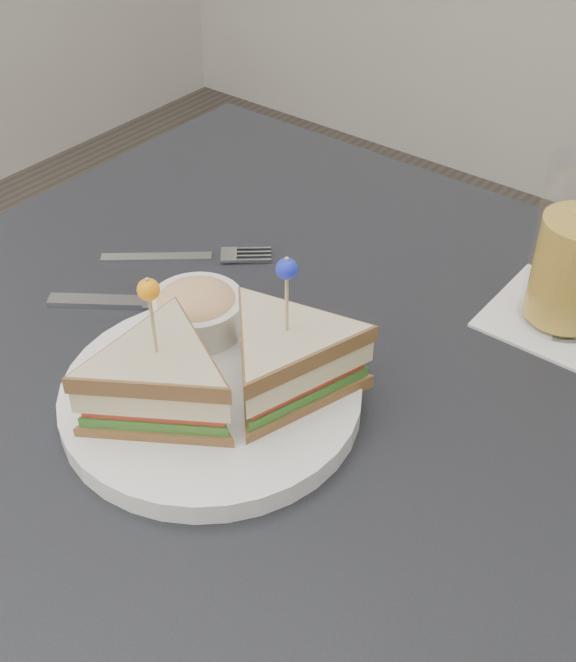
{
  "coord_description": "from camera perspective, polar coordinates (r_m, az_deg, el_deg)",
  "views": [
    {
      "loc": [
        0.33,
        -0.39,
        1.21
      ],
      "look_at": [
        0.01,
        0.01,
        0.8
      ],
      "focal_mm": 45.0,
      "sensor_mm": 36.0,
      "label": 1
    }
  ],
  "objects": [
    {
      "name": "table",
      "position": [
        0.74,
        -1.09,
        -7.7
      ],
      "size": [
        0.8,
        0.8,
        0.75
      ],
      "color": "black",
      "rests_on": "ground"
    },
    {
      "name": "plate_meal",
      "position": [
        0.64,
        -4.82,
        -2.66
      ],
      "size": [
        0.27,
        0.26,
        0.14
      ],
      "rotation": [
        0.0,
        0.0,
        0.05
      ],
      "color": "white",
      "rests_on": "table"
    },
    {
      "name": "cutlery_fork",
      "position": [
        0.84,
        -6.41,
        5.13
      ],
      "size": [
        0.14,
        0.12,
        0.0
      ],
      "rotation": [
        0.0,
        0.0,
        -0.88
      ],
      "color": "white",
      "rests_on": "table"
    },
    {
      "name": "cutlery_knife",
      "position": [
        0.78,
        -9.12,
        1.95
      ],
      "size": [
        0.19,
        0.14,
        0.01
      ],
      "rotation": [
        0.0,
        0.0,
        -0.95
      ],
      "color": "#B9BBC4",
      "rests_on": "table"
    },
    {
      "name": "drink_set",
      "position": [
        0.75,
        19.22,
        4.92
      ],
      "size": [
        0.12,
        0.12,
        0.16
      ],
      "rotation": [
        0.0,
        0.0,
        -0.0
      ],
      "color": "white",
      "rests_on": "table"
    }
  ]
}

